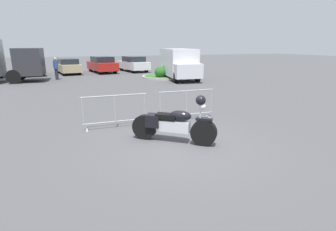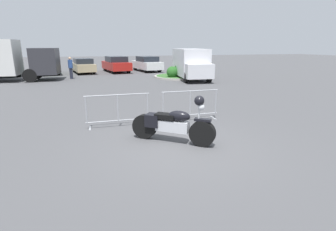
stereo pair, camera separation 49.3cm
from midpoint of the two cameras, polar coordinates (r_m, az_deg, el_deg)
name	(u,v)px [view 1 (the left image)]	position (r m, az deg, el deg)	size (l,w,h in m)	color
ground_plane	(180,146)	(6.98, 0.61, -6.66)	(120.00, 120.00, 0.00)	#4C4C4F
motorcycle	(173,124)	(7.11, -0.84, -1.86)	(1.99, 1.63, 1.35)	black
crowd_barrier_near	(115,111)	(8.58, -13.06, 0.95)	(2.06, 0.47, 1.07)	#9EA0A5
crowd_barrier_far	(186,105)	(9.23, 2.52, 2.32)	(2.06, 0.47, 1.07)	#9EA0A5
delivery_van	(179,63)	(20.57, 1.75, 11.32)	(2.51, 5.19, 2.31)	silver
parked_car_green	(31,67)	(26.73, -28.11, 9.39)	(2.47, 4.58, 1.47)	#236B38
parked_car_tan	(68,66)	(26.36, -21.40, 9.96)	(2.32, 4.30, 1.38)	tan
parked_car_red	(102,64)	(26.68, -14.67, 10.70)	(2.57, 4.76, 1.53)	#B21E19
parked_car_white	(133,64)	(27.21, -8.08, 11.08)	(2.51, 4.65, 1.50)	white
pedestrian	(56,68)	(22.17, -23.81, 9.51)	(0.48, 0.48, 1.69)	#262838
planter_island	(167,73)	(21.78, -0.82, 9.24)	(4.27, 4.27, 1.19)	#ADA89E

